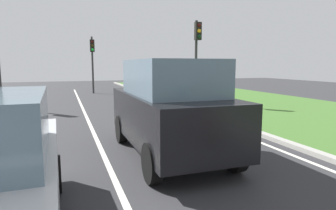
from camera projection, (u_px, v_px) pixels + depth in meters
ground_plane at (110, 124)px, 10.83m from camera, size 60.00×60.00×0.00m
lane_line_center at (90, 125)px, 10.60m from camera, size 0.12×32.00×0.01m
lane_line_right_edge at (198, 118)px, 12.02m from camera, size 0.12×32.00×0.01m
grass_verge_right at (294, 111)px, 13.63m from camera, size 9.00×48.00×0.06m
curb_right at (209, 116)px, 12.18m from camera, size 0.24×48.00×0.12m
car_suv_ahead at (169, 107)px, 6.95m from camera, size 1.97×4.50×2.28m
traffic_light_near_right at (197, 47)px, 15.27m from camera, size 0.32×0.50×4.43m
traffic_light_far_median at (92, 55)px, 21.91m from camera, size 0.32×0.50×4.23m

